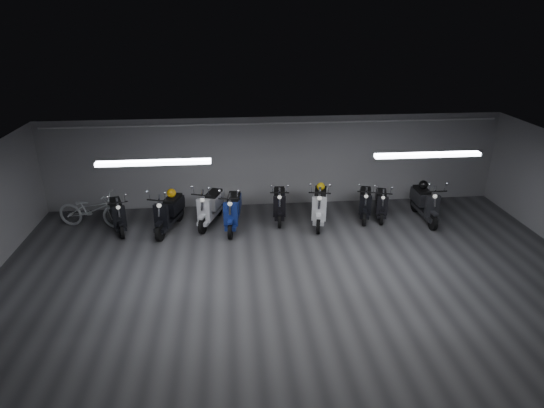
{
  "coord_description": "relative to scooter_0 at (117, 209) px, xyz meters",
  "views": [
    {
      "loc": [
        -1.38,
        -8.46,
        5.71
      ],
      "look_at": [
        -0.34,
        2.5,
        1.05
      ],
      "focal_mm": 30.31,
      "sensor_mm": 36.0,
      "label": 1
    }
  ],
  "objects": [
    {
      "name": "scooter_8",
      "position": [
        7.58,
        0.15,
        -0.05
      ],
      "size": [
        0.92,
        1.67,
        1.18
      ],
      "primitive_type": null,
      "rotation": [
        0.0,
        0.0,
        -0.26
      ],
      "color": "black",
      "rests_on": "floor"
    },
    {
      "name": "conduit",
      "position": [
        4.56,
        1.4,
        1.98
      ],
      "size": [
        13.6,
        0.05,
        0.05
      ],
      "primitive_type": "cylinder",
      "rotation": [
        0.0,
        1.57,
        0.0
      ],
      "color": "white",
      "rests_on": "back_wall"
    },
    {
      "name": "helmet_1",
      "position": [
        1.51,
        0.1,
        0.38
      ],
      "size": [
        0.26,
        0.26,
        0.26
      ],
      "primitive_type": "sphere",
      "color": "orange",
      "rests_on": "scooter_1"
    },
    {
      "name": "back_wall",
      "position": [
        4.56,
        1.48,
        0.76
      ],
      "size": [
        14.0,
        0.01,
        2.8
      ],
      "primitive_type": "cube",
      "color": "gray",
      "rests_on": "ground"
    },
    {
      "name": "scooter_0",
      "position": [
        0.0,
        0.0,
        0.0
      ],
      "size": [
        1.1,
        1.82,
        1.28
      ],
      "primitive_type": null,
      "rotation": [
        0.0,
        0.0,
        0.33
      ],
      "color": "black",
      "rests_on": "floor"
    },
    {
      "name": "ceiling",
      "position": [
        4.56,
        -3.52,
        2.16
      ],
      "size": [
        14.0,
        10.0,
        0.01
      ],
      "primitive_type": "cube",
      "color": "gray",
      "rests_on": "ground"
    },
    {
      "name": "fluor_strip_left",
      "position": [
        1.56,
        -2.52,
        2.1
      ],
      "size": [
        2.4,
        0.18,
        0.08
      ],
      "primitive_type": "cube",
      "color": "white",
      "rests_on": "ceiling"
    },
    {
      "name": "scooter_4",
      "position": [
        3.2,
        -0.19,
        0.07
      ],
      "size": [
        0.88,
        1.98,
        1.43
      ],
      "primitive_type": null,
      "rotation": [
        0.0,
        0.0,
        -0.13
      ],
      "color": "navy",
      "rests_on": "floor"
    },
    {
      "name": "scooter_7",
      "position": [
        7.1,
        0.18,
        -0.01
      ],
      "size": [
        1.02,
        1.79,
        1.27
      ],
      "primitive_type": null,
      "rotation": [
        0.0,
        0.0,
        -0.28
      ],
      "color": "black",
      "rests_on": "floor"
    },
    {
      "name": "bicycle",
      "position": [
        -0.77,
        0.29,
        -0.0
      ],
      "size": [
        2.07,
        1.12,
        1.27
      ],
      "primitive_type": "imported",
      "rotation": [
        0.0,
        0.0,
        1.35
      ],
      "color": "silver",
      "rests_on": "floor"
    },
    {
      "name": "helmet_0",
      "position": [
        8.77,
        0.08,
        0.37
      ],
      "size": [
        0.26,
        0.26,
        0.26
      ],
      "primitive_type": "sphere",
      "color": "black",
      "rests_on": "scooter_9"
    },
    {
      "name": "scooter_5",
      "position": [
        4.56,
        0.31,
        0.01
      ],
      "size": [
        0.77,
        1.81,
        1.31
      ],
      "primitive_type": null,
      "rotation": [
        0.0,
        0.0,
        -0.1
      ],
      "color": "black",
      "rests_on": "floor"
    },
    {
      "name": "scooter_1",
      "position": [
        1.43,
        -0.16,
        0.08
      ],
      "size": [
        1.18,
        2.03,
        1.43
      ],
      "primitive_type": null,
      "rotation": [
        0.0,
        0.0,
        -0.3
      ],
      "color": "black",
      "rests_on": "floor"
    },
    {
      "name": "scooter_6",
      "position": [
        5.68,
        -0.09,
        0.1
      ],
      "size": [
        1.1,
        2.08,
        1.48
      ],
      "primitive_type": null,
      "rotation": [
        0.0,
        0.0,
        -0.23
      ],
      "color": "white",
      "rests_on": "floor"
    },
    {
      "name": "helmet_2",
      "position": [
        5.74,
        0.18,
        0.39
      ],
      "size": [
        0.24,
        0.24,
        0.24
      ],
      "primitive_type": "sphere",
      "color": "yellow",
      "rests_on": "scooter_6"
    },
    {
      "name": "floor",
      "position": [
        4.56,
        -3.52,
        -0.65
      ],
      "size": [
        14.0,
        10.0,
        0.01
      ],
      "primitive_type": "cube",
      "color": "#373639",
      "rests_on": "ground"
    },
    {
      "name": "scooter_9",
      "position": [
        8.77,
        -0.18,
        0.07
      ],
      "size": [
        0.64,
        1.91,
        1.43
      ],
      "primitive_type": null,
      "rotation": [
        0.0,
        0.0,
        0.0
      ],
      "color": "black",
      "rests_on": "floor"
    },
    {
      "name": "fluor_strip_right",
      "position": [
        7.56,
        -2.52,
        2.1
      ],
      "size": [
        2.4,
        0.18,
        0.08
      ],
      "primitive_type": "cube",
      "color": "white",
      "rests_on": "ceiling"
    },
    {
      "name": "scooter_2",
      "position": [
        2.56,
        0.15,
        0.06
      ],
      "size": [
        1.21,
        1.99,
        1.41
      ],
      "primitive_type": null,
      "rotation": [
        0.0,
        0.0,
        -0.33
      ],
      "color": "silver",
      "rests_on": "floor"
    }
  ]
}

